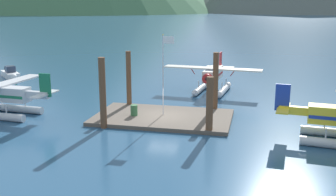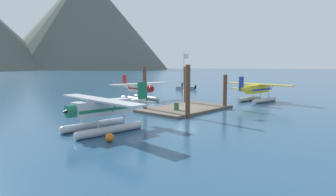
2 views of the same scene
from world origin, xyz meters
The scene contains 11 objects.
ground_plane centered at (0.00, 0.00, 0.00)m, with size 1200.00×1200.00×0.00m, color navy.
dock_platform centered at (0.00, 0.00, 0.15)m, with size 11.13×6.66×0.30m, color brown.
piling_near_left centered at (-3.87, -3.31, 2.71)m, with size 0.50×0.50×5.43m, color brown.
piling_near_right centered at (4.16, -2.95, 2.11)m, with size 0.51×0.51×4.22m, color brown.
piling_far_left centered at (-3.92, 3.08, 2.58)m, with size 0.45×0.45×5.16m, color brown.
piling_far_right centered at (3.90, 3.27, 2.62)m, with size 0.49×0.49×5.23m, color brown.
flagpole centered at (0.06, 0.28, 4.38)m, with size 0.95×0.10×6.62m.
fuel_drum centered at (-2.34, -0.49, 0.74)m, with size 0.62×0.62×0.88m.
seaplane_silver_port_aft centered at (-13.39, -1.98, 1.58)m, with size 7.97×10.47×3.84m.
seaplane_cream_bow_right centered at (2.78, 11.31, 1.58)m, with size 10.49×7.96×3.84m.
boat_white_open_west centered at (-23.76, 14.36, 0.49)m, with size 4.09×3.97×1.50m.
Camera 1 is at (7.32, -30.59, 9.23)m, focal length 42.44 mm.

